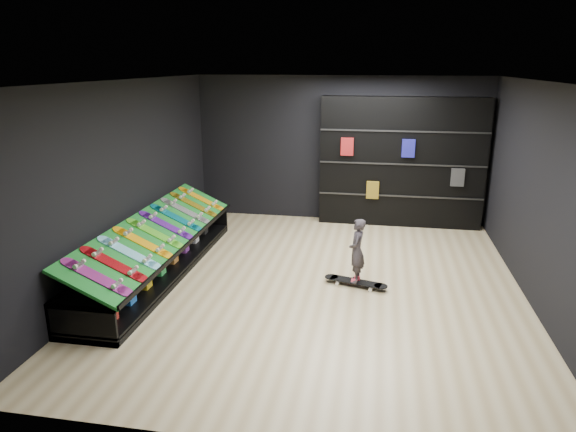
% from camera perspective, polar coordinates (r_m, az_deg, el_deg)
% --- Properties ---
extents(floor, '(6.00, 7.00, 0.01)m').
position_cam_1_polar(floor, '(7.90, 3.35, -7.56)').
color(floor, '#C6B486').
rests_on(floor, ground).
extents(ceiling, '(6.00, 7.00, 0.01)m').
position_cam_1_polar(ceiling, '(7.21, 3.76, 14.74)').
color(ceiling, white).
rests_on(ceiling, ground).
extents(wall_back, '(6.00, 0.02, 3.00)m').
position_cam_1_polar(wall_back, '(10.83, 5.73, 7.35)').
color(wall_back, black).
rests_on(wall_back, ground).
extents(wall_front, '(6.00, 0.02, 3.00)m').
position_cam_1_polar(wall_front, '(4.13, -2.23, -8.21)').
color(wall_front, black).
rests_on(wall_front, ground).
extents(wall_left, '(0.02, 7.00, 3.00)m').
position_cam_1_polar(wall_left, '(8.29, -17.55, 3.79)').
color(wall_left, black).
rests_on(wall_left, ground).
extents(wall_right, '(0.02, 7.00, 3.00)m').
position_cam_1_polar(wall_right, '(7.68, 26.37, 1.84)').
color(wall_right, black).
rests_on(wall_right, ground).
extents(display_rack, '(0.90, 4.50, 0.50)m').
position_cam_1_polar(display_rack, '(8.45, -14.10, -4.56)').
color(display_rack, black).
rests_on(display_rack, ground).
extents(turf_ramp, '(0.92, 4.50, 0.46)m').
position_cam_1_polar(turf_ramp, '(8.28, -14.01, -1.61)').
color(turf_ramp, '#0F631B').
rests_on(turf_ramp, display_rack).
extents(back_shelving, '(3.26, 0.38, 2.61)m').
position_cam_1_polar(back_shelving, '(10.66, 12.48, 5.82)').
color(back_shelving, black).
rests_on(back_shelving, ground).
extents(floor_skateboard, '(1.00, 0.48, 0.09)m').
position_cam_1_polar(floor_skateboard, '(7.86, 7.51, -7.47)').
color(floor_skateboard, black).
rests_on(floor_skateboard, ground).
extents(child, '(0.17, 0.23, 0.58)m').
position_cam_1_polar(child, '(7.73, 7.60, -5.16)').
color(child, black).
rests_on(child, floor_skateboard).
extents(display_board_0, '(0.93, 0.22, 0.50)m').
position_cam_1_polar(display_board_0, '(6.69, -20.47, -6.37)').
color(display_board_0, '#2626BF').
rests_on(display_board_0, turf_ramp).
extents(display_board_1, '(0.93, 0.22, 0.50)m').
position_cam_1_polar(display_board_1, '(7.03, -18.76, -5.09)').
color(display_board_1, red).
rests_on(display_board_1, turf_ramp).
extents(display_board_2, '(0.93, 0.22, 0.50)m').
position_cam_1_polar(display_board_2, '(7.37, -17.21, -3.92)').
color(display_board_2, '#0CB2E5').
rests_on(display_board_2, turf_ramp).
extents(display_board_3, '(0.93, 0.22, 0.50)m').
position_cam_1_polar(display_board_3, '(7.73, -15.81, -2.86)').
color(display_board_3, yellow).
rests_on(display_board_3, turf_ramp).
extents(display_board_4, '(0.93, 0.22, 0.50)m').
position_cam_1_polar(display_board_4, '(8.09, -14.54, -1.89)').
color(display_board_4, green).
rests_on(display_board_4, turf_ramp).
extents(display_board_5, '(0.93, 0.22, 0.50)m').
position_cam_1_polar(display_board_5, '(8.45, -13.37, -1.00)').
color(display_board_5, purple).
rests_on(display_board_5, turf_ramp).
extents(display_board_6, '(0.93, 0.22, 0.50)m').
position_cam_1_polar(display_board_6, '(8.82, -12.30, -0.18)').
color(display_board_6, '#0C8C99').
rests_on(display_board_6, turf_ramp).
extents(display_board_7, '(0.93, 0.22, 0.50)m').
position_cam_1_polar(display_board_7, '(9.20, -11.32, 0.57)').
color(display_board_7, black).
rests_on(display_board_7, turf_ramp).
extents(display_board_8, '(0.93, 0.22, 0.50)m').
position_cam_1_polar(display_board_8, '(9.58, -10.42, 1.26)').
color(display_board_8, yellow).
rests_on(display_board_8, turf_ramp).
extents(display_board_9, '(0.93, 0.22, 0.50)m').
position_cam_1_polar(display_board_9, '(9.96, -9.58, 1.90)').
color(display_board_9, orange).
rests_on(display_board_9, turf_ramp).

